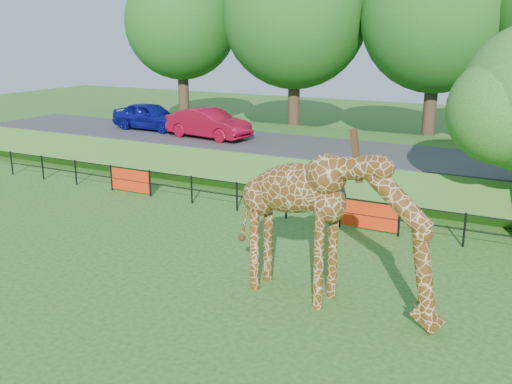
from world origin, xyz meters
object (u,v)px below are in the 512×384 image
at_px(giraffe, 333,229).
at_px(visitor, 340,194).
at_px(car_blue, 150,116).
at_px(car_red, 209,123).

relative_size(giraffe, visitor, 3.38).
relative_size(car_blue, visitor, 2.63).
bearing_deg(car_red, visitor, -110.34).
relative_size(giraffe, car_blue, 1.28).
height_order(giraffe, visitor, giraffe).
bearing_deg(car_red, car_blue, 87.81).
bearing_deg(visitor, giraffe, 128.11).
height_order(car_blue, visitor, car_blue).
xyz_separation_m(giraffe, car_red, (-10.53, 11.20, 0.21)).
height_order(car_red, visitor, car_red).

